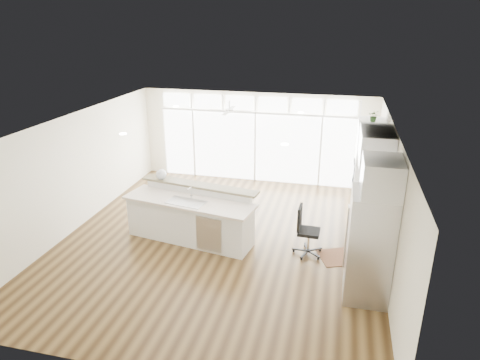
# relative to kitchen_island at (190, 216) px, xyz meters

# --- Properties ---
(floor) EXTENTS (7.00, 8.00, 0.02)m
(floor) POSITION_rel_kitchen_island_xyz_m (0.66, 0.13, -0.60)
(floor) COLOR #3C2812
(floor) RESTS_ON ground
(ceiling) EXTENTS (7.00, 8.00, 0.02)m
(ceiling) POSITION_rel_kitchen_island_xyz_m (0.66, 0.13, 2.11)
(ceiling) COLOR silver
(ceiling) RESTS_ON wall_back
(wall_back) EXTENTS (7.00, 0.04, 2.70)m
(wall_back) POSITION_rel_kitchen_island_xyz_m (0.66, 4.13, 0.76)
(wall_back) COLOR white
(wall_back) RESTS_ON floor
(wall_front) EXTENTS (7.00, 0.04, 2.70)m
(wall_front) POSITION_rel_kitchen_island_xyz_m (0.66, -3.87, 0.76)
(wall_front) COLOR white
(wall_front) RESTS_ON floor
(wall_left) EXTENTS (0.04, 8.00, 2.70)m
(wall_left) POSITION_rel_kitchen_island_xyz_m (-2.84, 0.13, 0.76)
(wall_left) COLOR white
(wall_left) RESTS_ON floor
(wall_right) EXTENTS (0.04, 8.00, 2.70)m
(wall_right) POSITION_rel_kitchen_island_xyz_m (4.16, 0.13, 0.76)
(wall_right) COLOR white
(wall_right) RESTS_ON floor
(glass_wall) EXTENTS (5.80, 0.06, 2.08)m
(glass_wall) POSITION_rel_kitchen_island_xyz_m (0.66, 4.07, 0.46)
(glass_wall) COLOR white
(glass_wall) RESTS_ON wall_back
(transom_row) EXTENTS (5.90, 0.06, 0.40)m
(transom_row) POSITION_rel_kitchen_island_xyz_m (0.66, 4.07, 1.79)
(transom_row) COLOR white
(transom_row) RESTS_ON wall_back
(desk_window) EXTENTS (0.04, 0.85, 0.85)m
(desk_window) POSITION_rel_kitchen_island_xyz_m (4.12, 0.43, 0.96)
(desk_window) COLOR white
(desk_window) RESTS_ON wall_right
(ceiling_fan) EXTENTS (1.16, 1.16, 0.32)m
(ceiling_fan) POSITION_rel_kitchen_island_xyz_m (0.16, 2.93, 1.89)
(ceiling_fan) COLOR white
(ceiling_fan) RESTS_ON ceiling
(recessed_lights) EXTENTS (3.40, 3.00, 0.02)m
(recessed_lights) POSITION_rel_kitchen_island_xyz_m (0.66, 0.33, 2.09)
(recessed_lights) COLOR white
(recessed_lights) RESTS_ON ceiling
(oven_cabinet) EXTENTS (0.64, 1.20, 2.50)m
(oven_cabinet) POSITION_rel_kitchen_island_xyz_m (3.83, 1.93, 0.66)
(oven_cabinet) COLOR white
(oven_cabinet) RESTS_ON floor
(desk_nook) EXTENTS (0.72, 1.30, 0.76)m
(desk_nook) POSITION_rel_kitchen_island_xyz_m (3.79, 0.43, -0.21)
(desk_nook) COLOR white
(desk_nook) RESTS_ON floor
(upper_cabinets) EXTENTS (0.64, 1.30, 0.64)m
(upper_cabinets) POSITION_rel_kitchen_island_xyz_m (3.83, 0.43, 1.76)
(upper_cabinets) COLOR white
(upper_cabinets) RESTS_ON wall_right
(refrigerator) EXTENTS (0.76, 0.90, 2.00)m
(refrigerator) POSITION_rel_kitchen_island_xyz_m (3.77, -1.22, 0.41)
(refrigerator) COLOR silver
(refrigerator) RESTS_ON floor
(fridge_cabinet) EXTENTS (0.64, 0.90, 0.60)m
(fridge_cabinet) POSITION_rel_kitchen_island_xyz_m (3.83, -1.22, 1.71)
(fridge_cabinet) COLOR white
(fridge_cabinet) RESTS_ON wall_right
(framed_photos) EXTENTS (0.06, 0.22, 0.80)m
(framed_photos) POSITION_rel_kitchen_island_xyz_m (4.12, 1.05, 0.81)
(framed_photos) COLOR black
(framed_photos) RESTS_ON wall_right
(kitchen_island) EXTENTS (3.12, 1.62, 1.18)m
(kitchen_island) POSITION_rel_kitchen_island_xyz_m (0.00, 0.00, 0.00)
(kitchen_island) COLOR white
(kitchen_island) RESTS_ON floor
(rug) EXTENTS (1.18, 1.03, 0.01)m
(rug) POSITION_rel_kitchen_island_xyz_m (3.40, 0.03, -0.58)
(rug) COLOR #3D2013
(rug) RESTS_ON floor
(office_chair) EXTENTS (0.58, 0.54, 1.08)m
(office_chair) POSITION_rel_kitchen_island_xyz_m (2.65, -0.02, -0.05)
(office_chair) COLOR black
(office_chair) RESTS_ON floor
(fishbowl) EXTENTS (0.32, 0.32, 0.25)m
(fishbowl) POSITION_rel_kitchen_island_xyz_m (-0.87, 0.56, 0.71)
(fishbowl) COLOR silver
(fishbowl) RESTS_ON kitchen_island
(monitor) EXTENTS (0.09, 0.45, 0.38)m
(monitor) POSITION_rel_kitchen_island_xyz_m (3.71, 0.43, 0.36)
(monitor) COLOR black
(monitor) RESTS_ON desk_nook
(keyboard) EXTENTS (0.13, 0.33, 0.02)m
(keyboard) POSITION_rel_kitchen_island_xyz_m (3.54, 0.43, 0.18)
(keyboard) COLOR silver
(keyboard) RESTS_ON desk_nook
(potted_plant) EXTENTS (0.27, 0.29, 0.21)m
(potted_plant) POSITION_rel_kitchen_island_xyz_m (3.83, 1.93, 2.01)
(potted_plant) COLOR #315624
(potted_plant) RESTS_ON oven_cabinet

